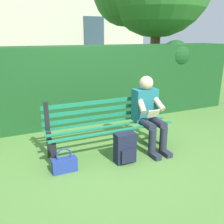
{
  "coord_description": "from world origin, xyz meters",
  "views": [
    {
      "loc": [
        1.4,
        3.27,
        1.76
      ],
      "look_at": [
        0.0,
        0.1,
        0.68
      ],
      "focal_mm": 39.43,
      "sensor_mm": 36.0,
      "label": 1
    }
  ],
  "objects_px": {
    "person_seated": "(148,111)",
    "backpack": "(125,148)",
    "handbag": "(64,164)",
    "park_bench": "(107,123)"
  },
  "relations": [
    {
      "from": "handbag",
      "to": "person_seated",
      "type": "bearing_deg",
      "value": -170.96
    },
    {
      "from": "backpack",
      "to": "handbag",
      "type": "bearing_deg",
      "value": -5.83
    },
    {
      "from": "person_seated",
      "to": "backpack",
      "type": "distance_m",
      "value": 0.76
    },
    {
      "from": "backpack",
      "to": "handbag",
      "type": "relative_size",
      "value": 1.29
    },
    {
      "from": "person_seated",
      "to": "backpack",
      "type": "bearing_deg",
      "value": 29.12
    },
    {
      "from": "park_bench",
      "to": "handbag",
      "type": "distance_m",
      "value": 0.96
    },
    {
      "from": "backpack",
      "to": "person_seated",
      "type": "bearing_deg",
      "value": -150.88
    },
    {
      "from": "person_seated",
      "to": "park_bench",
      "type": "bearing_deg",
      "value": -16.27
    },
    {
      "from": "park_bench",
      "to": "person_seated",
      "type": "bearing_deg",
      "value": 163.73
    },
    {
      "from": "backpack",
      "to": "handbag",
      "type": "height_order",
      "value": "backpack"
    }
  ]
}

